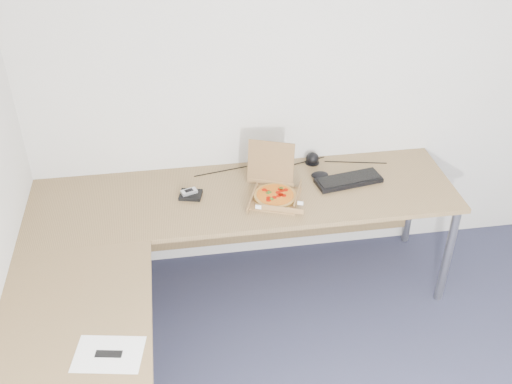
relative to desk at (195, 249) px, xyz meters
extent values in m
cube|color=olive|center=(0.32, 0.43, 0.01)|extent=(2.50, 0.70, 0.03)
cube|color=olive|center=(-0.58, -0.67, 0.01)|extent=(0.70, 1.50, 0.03)
cylinder|color=gray|center=(1.52, 0.73, -0.35)|extent=(0.05, 0.05, 0.70)
cube|color=olive|center=(0.49, 0.35, 0.03)|extent=(0.27, 0.27, 0.01)
cube|color=olive|center=(0.49, 0.51, 0.17)|extent=(0.27, 0.05, 0.27)
cylinder|color=#BE883C|center=(0.49, 0.35, 0.05)|extent=(0.25, 0.25, 0.02)
cylinder|color=#B11704|center=(0.49, 0.35, 0.06)|extent=(0.21, 0.21, 0.00)
cylinder|color=white|center=(0.60, 0.63, 0.10)|extent=(0.08, 0.08, 0.13)
cube|color=black|center=(0.96, 0.46, 0.04)|extent=(0.42, 0.21, 0.02)
ellipsoid|color=black|center=(0.80, 0.53, 0.05)|extent=(0.12, 0.09, 0.04)
cube|color=black|center=(0.01, 0.45, 0.04)|extent=(0.15, 0.13, 0.02)
cube|color=#B2B5BA|center=(0.00, 0.46, 0.06)|extent=(0.10, 0.07, 0.02)
cube|color=white|center=(-0.41, -0.67, 0.03)|extent=(0.32, 0.25, 0.00)
ellipsoid|color=black|center=(0.80, 0.71, 0.07)|extent=(0.09, 0.09, 0.08)
camera|label=1|loc=(-0.06, -2.46, 2.03)|focal=42.26mm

